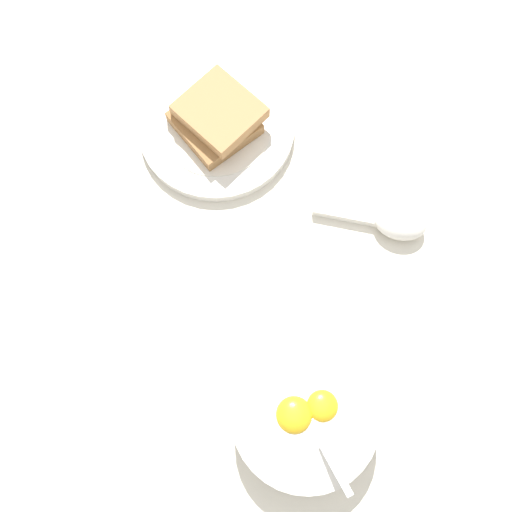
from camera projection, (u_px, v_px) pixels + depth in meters
The scene contains 5 objects.
ground_plane at pixel (242, 270), 0.60m from camera, with size 3.00×3.00×0.00m, color silver.
egg_bowl at pixel (304, 413), 0.53m from camera, with size 0.16×0.16×0.08m.
toast_plate at pixel (217, 128), 0.65m from camera, with size 0.20×0.20×0.02m.
toast_sandwich at pixel (217, 117), 0.62m from camera, with size 0.12×0.12×0.04m.
soup_spoon at pixel (392, 221), 0.61m from camera, with size 0.06×0.14×0.03m.
Camera 1 is at (0.13, 0.07, 0.58)m, focal length 35.00 mm.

